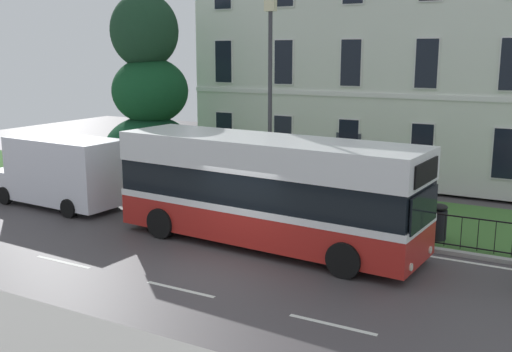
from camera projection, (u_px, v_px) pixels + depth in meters
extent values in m
cube|color=#474245|center=(220.00, 268.00, 16.27)|extent=(60.00, 56.00, 0.06)
cube|color=silver|center=(280.00, 232.00, 19.38)|extent=(54.00, 0.14, 0.01)
cube|color=silver|center=(63.00, 262.00, 16.63)|extent=(2.00, 0.12, 0.01)
cube|color=silver|center=(180.00, 289.00, 14.72)|extent=(2.00, 0.12, 0.01)
cube|color=silver|center=(332.00, 325.00, 12.82)|extent=(2.00, 0.12, 0.01)
cube|color=#9E9E99|center=(287.00, 227.00, 19.77)|extent=(57.00, 0.24, 0.12)
cube|color=#3F6E30|center=(322.00, 207.00, 22.26)|extent=(57.00, 5.58, 0.12)
cube|color=silver|center=(390.00, 56.00, 29.50)|extent=(15.61, 10.75, 10.79)
cube|color=white|center=(350.00, 94.00, 25.19)|extent=(15.61, 0.06, 0.20)
cube|color=#2D333D|center=(348.00, 159.00, 25.74)|extent=(1.10, 0.06, 2.20)
cube|color=white|center=(224.00, 132.00, 28.57)|extent=(0.96, 0.04, 2.00)
cube|color=black|center=(224.00, 133.00, 28.55)|extent=(0.86, 0.03, 1.90)
cube|color=white|center=(283.00, 137.00, 27.08)|extent=(0.96, 0.04, 2.00)
cube|color=black|center=(283.00, 137.00, 27.06)|extent=(0.86, 0.03, 1.90)
cube|color=white|center=(348.00, 142.00, 25.59)|extent=(0.96, 0.04, 2.00)
cube|color=black|center=(348.00, 142.00, 25.57)|extent=(0.86, 0.03, 1.90)
cube|color=white|center=(422.00, 147.00, 24.10)|extent=(0.96, 0.04, 2.00)
cube|color=black|center=(422.00, 148.00, 24.08)|extent=(0.86, 0.03, 1.90)
cube|color=white|center=(505.00, 154.00, 22.61)|extent=(0.96, 0.04, 2.00)
cube|color=black|center=(505.00, 154.00, 22.59)|extent=(0.86, 0.03, 1.90)
cube|color=white|center=(224.00, 62.00, 27.89)|extent=(0.96, 0.04, 2.00)
cube|color=black|center=(223.00, 62.00, 27.87)|extent=(0.86, 0.03, 1.90)
cube|color=white|center=(284.00, 62.00, 26.40)|extent=(0.96, 0.04, 2.00)
cube|color=black|center=(283.00, 62.00, 26.39)|extent=(0.86, 0.03, 1.90)
cube|color=white|center=(351.00, 63.00, 24.91)|extent=(0.96, 0.04, 2.00)
cube|color=black|center=(351.00, 63.00, 24.90)|extent=(0.86, 0.03, 1.90)
cube|color=white|center=(427.00, 64.00, 23.43)|extent=(0.96, 0.04, 2.00)
cube|color=black|center=(427.00, 64.00, 23.41)|extent=(0.86, 0.03, 1.90)
cube|color=black|center=(277.00, 193.00, 20.06)|extent=(18.42, 0.04, 0.04)
cube|color=black|center=(277.00, 219.00, 20.24)|extent=(18.42, 0.04, 0.04)
cylinder|color=black|center=(77.00, 179.00, 24.55)|extent=(0.02, 0.02, 0.95)
cylinder|color=black|center=(85.00, 181.00, 24.33)|extent=(0.02, 0.02, 0.95)
cylinder|color=black|center=(93.00, 182.00, 24.11)|extent=(0.02, 0.02, 0.95)
cylinder|color=black|center=(102.00, 183.00, 23.89)|extent=(0.02, 0.02, 0.95)
cylinder|color=black|center=(111.00, 184.00, 23.67)|extent=(0.02, 0.02, 0.95)
cylinder|color=black|center=(120.00, 185.00, 23.45)|extent=(0.02, 0.02, 0.95)
cylinder|color=black|center=(129.00, 187.00, 23.23)|extent=(0.02, 0.02, 0.95)
cylinder|color=black|center=(138.00, 188.00, 23.01)|extent=(0.02, 0.02, 0.95)
cylinder|color=black|center=(147.00, 189.00, 22.79)|extent=(0.02, 0.02, 0.95)
cylinder|color=black|center=(157.00, 191.00, 22.57)|extent=(0.02, 0.02, 0.95)
cylinder|color=black|center=(167.00, 192.00, 22.35)|extent=(0.02, 0.02, 0.95)
cylinder|color=black|center=(177.00, 193.00, 22.13)|extent=(0.02, 0.02, 0.95)
cylinder|color=black|center=(187.00, 195.00, 21.91)|extent=(0.02, 0.02, 0.95)
cylinder|color=black|center=(197.00, 196.00, 21.69)|extent=(0.02, 0.02, 0.95)
cylinder|color=black|center=(208.00, 198.00, 21.47)|extent=(0.02, 0.02, 0.95)
cylinder|color=black|center=(219.00, 199.00, 21.25)|extent=(0.02, 0.02, 0.95)
cylinder|color=black|center=(230.00, 201.00, 21.03)|extent=(0.02, 0.02, 0.95)
cylinder|color=black|center=(241.00, 202.00, 20.81)|extent=(0.02, 0.02, 0.95)
cylinder|color=black|center=(253.00, 204.00, 20.59)|extent=(0.02, 0.02, 0.95)
cylinder|color=black|center=(265.00, 206.00, 20.38)|extent=(0.02, 0.02, 0.95)
cylinder|color=black|center=(277.00, 207.00, 20.16)|extent=(0.02, 0.02, 0.95)
cylinder|color=black|center=(289.00, 209.00, 19.94)|extent=(0.02, 0.02, 0.95)
cylinder|color=black|center=(302.00, 211.00, 19.72)|extent=(0.02, 0.02, 0.95)
cylinder|color=black|center=(314.00, 212.00, 19.50)|extent=(0.02, 0.02, 0.95)
cylinder|color=black|center=(328.00, 214.00, 19.28)|extent=(0.02, 0.02, 0.95)
cylinder|color=black|center=(341.00, 216.00, 19.06)|extent=(0.02, 0.02, 0.95)
cylinder|color=black|center=(355.00, 218.00, 18.84)|extent=(0.02, 0.02, 0.95)
cylinder|color=black|center=(369.00, 220.00, 18.62)|extent=(0.02, 0.02, 0.95)
cylinder|color=black|center=(383.00, 222.00, 18.40)|extent=(0.02, 0.02, 0.95)
cylinder|color=black|center=(398.00, 224.00, 18.18)|extent=(0.02, 0.02, 0.95)
cylinder|color=black|center=(413.00, 226.00, 17.96)|extent=(0.02, 0.02, 0.95)
cylinder|color=black|center=(429.00, 228.00, 17.74)|extent=(0.02, 0.02, 0.95)
cylinder|color=black|center=(445.00, 231.00, 17.52)|extent=(0.02, 0.02, 0.95)
cylinder|color=black|center=(461.00, 233.00, 17.30)|extent=(0.02, 0.02, 0.95)
cylinder|color=black|center=(478.00, 235.00, 17.08)|extent=(0.02, 0.02, 0.95)
cylinder|color=black|center=(495.00, 238.00, 16.86)|extent=(0.02, 0.02, 0.95)
cylinder|color=#423328|center=(154.00, 157.00, 26.70)|extent=(0.40, 0.40, 1.98)
ellipsoid|color=#114125|center=(150.00, 149.00, 26.55)|extent=(3.93, 3.93, 2.92)
ellipsoid|color=#114121|center=(150.00, 91.00, 26.10)|extent=(3.30, 3.30, 2.89)
ellipsoid|color=#193923|center=(144.00, 31.00, 25.61)|extent=(2.91, 2.91, 3.19)
cube|color=#AF221C|center=(266.00, 219.00, 17.97)|extent=(9.57, 3.07, 1.08)
cube|color=white|center=(266.00, 203.00, 17.87)|extent=(9.59, 3.09, 0.20)
cube|color=black|center=(266.00, 185.00, 17.76)|extent=(9.49, 3.03, 1.02)
cube|color=white|center=(266.00, 153.00, 17.57)|extent=(9.57, 3.07, 0.90)
cube|color=black|center=(424.00, 209.00, 15.26)|extent=(0.19, 2.08, 0.93)
cube|color=black|center=(426.00, 172.00, 15.06)|extent=(0.17, 1.78, 0.57)
cylinder|color=silver|center=(430.00, 250.00, 16.18)|extent=(0.05, 0.20, 0.20)
cylinder|color=silver|center=(411.00, 267.00, 14.87)|extent=(0.05, 0.20, 0.20)
cylinder|color=black|center=(379.00, 236.00, 17.36)|extent=(0.98, 0.36, 0.96)
cylinder|color=black|center=(344.00, 260.00, 15.41)|extent=(0.98, 0.36, 0.96)
cylinder|color=black|center=(207.00, 207.00, 20.67)|extent=(0.98, 0.36, 0.96)
cylinder|color=black|center=(161.00, 223.00, 18.71)|extent=(0.98, 0.36, 0.96)
cube|color=white|center=(19.00, 180.00, 23.86)|extent=(1.22, 2.10, 1.00)
cube|color=white|center=(66.00, 170.00, 22.27)|extent=(4.57, 2.27, 2.38)
cube|color=black|center=(25.00, 153.00, 23.35)|extent=(0.14, 1.64, 0.97)
cylinder|color=black|center=(5.00, 195.00, 22.89)|extent=(0.69, 0.25, 0.68)
cylinder|color=black|center=(47.00, 186.00, 24.52)|extent=(0.69, 0.25, 0.68)
cylinder|color=black|center=(69.00, 208.00, 21.03)|extent=(0.69, 0.25, 0.68)
cylinder|color=black|center=(110.00, 197.00, 22.66)|extent=(0.69, 0.25, 0.68)
cylinder|color=#333338|center=(270.00, 117.00, 20.25)|extent=(0.14, 0.14, 6.89)
cube|color=beige|center=(270.00, 6.00, 19.52)|extent=(0.36, 0.24, 0.36)
cylinder|color=black|center=(437.00, 225.00, 18.20)|extent=(0.55, 0.55, 0.91)
ellipsoid|color=black|center=(438.00, 207.00, 18.09)|extent=(0.56, 0.56, 0.19)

